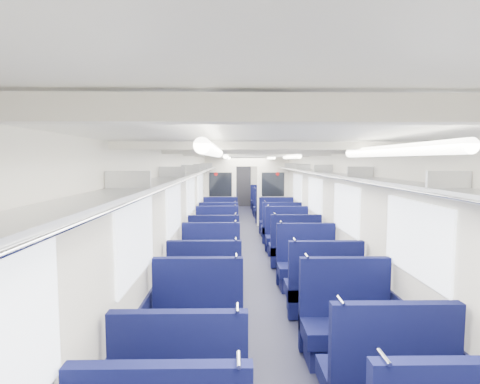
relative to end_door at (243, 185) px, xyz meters
name	(u,v)px	position (x,y,z in m)	size (l,w,h in m)	color
floor	(252,252)	(0.00, -8.94, -1.00)	(2.80, 18.00, 0.01)	black
ceiling	(252,154)	(0.00, -8.94, 1.35)	(2.80, 18.00, 0.01)	white
wall_left	(193,203)	(-1.40, -8.94, 0.18)	(0.02, 18.00, 2.35)	beige
dado_left	(194,238)	(-1.39, -8.94, -0.65)	(0.03, 17.90, 0.70)	#101236
wall_right	(310,203)	(1.40, -8.94, 0.18)	(0.02, 18.00, 2.35)	beige
dado_right	(309,237)	(1.39, -8.94, -0.65)	(0.03, 17.90, 0.70)	#101236
wall_far	(243,182)	(0.00, 0.06, 0.18)	(2.80, 0.02, 2.35)	beige
luggage_rack_left	(201,170)	(-1.21, -8.94, 0.97)	(0.36, 17.40, 0.18)	#B2B5BA
luggage_rack_right	(303,170)	(1.21, -8.94, 0.97)	(0.36, 17.40, 0.18)	#B2B5BA
windows	(253,195)	(0.00, -9.40, 0.42)	(2.78, 15.60, 0.75)	white
ceiling_fittings	(252,156)	(0.00, -9.20, 1.29)	(2.70, 16.06, 0.11)	silver
end_door	(243,185)	(0.00, 0.00, 0.00)	(0.75, 0.06, 2.00)	black
bulkhead	(247,189)	(0.00, -5.37, 0.23)	(2.80, 0.10, 2.35)	silver
seat_6	(197,328)	(-0.83, -13.78, -0.65)	(1.02, 0.56, 1.14)	#0D1140
seat_7	(347,328)	(0.83, -13.81, -0.65)	(1.02, 0.56, 1.14)	#0D1140
seat_8	(205,291)	(-0.83, -12.61, -0.65)	(1.02, 0.56, 1.14)	#0D1140
seat_9	(323,292)	(0.83, -12.66, -0.65)	(1.02, 0.56, 1.14)	#0D1140
seat_10	(211,267)	(-0.83, -11.43, -0.65)	(1.02, 0.56, 1.14)	#0D1140
seat_11	(307,268)	(0.83, -11.52, -0.65)	(1.02, 0.56, 1.14)	#0D1140
seat_12	(214,251)	(-0.83, -10.27, -0.65)	(1.02, 0.56, 1.14)	#0D1140
seat_13	(295,250)	(0.83, -10.21, -0.65)	(1.02, 0.56, 1.14)	#0D1140
seat_14	(217,238)	(-0.83, -9.05, -0.65)	(1.02, 0.56, 1.14)	#0D1140
seat_15	(287,239)	(0.83, -9.13, -0.65)	(1.02, 0.56, 1.14)	#0D1140
seat_16	(219,230)	(-0.83, -8.00, -0.65)	(1.02, 0.56, 1.14)	#0D1140
seat_17	(281,230)	(0.83, -8.00, -0.65)	(1.02, 0.56, 1.14)	#0D1140
seat_18	(220,223)	(-0.83, -6.87, -0.65)	(1.02, 0.56, 1.14)	#0D1140
seat_19	(277,223)	(0.83, -6.95, -0.65)	(1.02, 0.56, 1.14)	#0D1140
seat_20	(223,213)	(-0.83, -4.73, -0.65)	(1.02, 0.56, 1.14)	#0D1140
seat_21	(270,213)	(0.83, -4.81, -0.65)	(1.02, 0.56, 1.14)	#0D1140
seat_22	(223,209)	(-0.83, -3.65, -0.65)	(1.02, 0.56, 1.14)	#0D1140
seat_23	(267,209)	(0.83, -3.61, -0.65)	(1.02, 0.56, 1.14)	#0D1140
seat_24	(224,205)	(-0.83, -2.55, -0.65)	(1.02, 0.56, 1.14)	#0D1140
seat_25	(265,205)	(0.83, -2.59, -0.65)	(1.02, 0.56, 1.14)	#0D1140
seat_26	(225,202)	(-0.83, -1.44, -0.65)	(1.02, 0.56, 1.14)	#0D1140
seat_27	(262,202)	(0.83, -1.30, -0.65)	(1.02, 0.56, 1.14)	#0D1140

